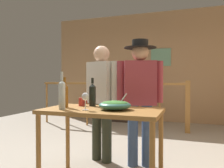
% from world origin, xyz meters
% --- Properties ---
extents(ground_plane, '(8.48, 8.48, 0.00)m').
position_xyz_m(ground_plane, '(0.00, 0.00, 0.00)').
color(ground_plane, '#9E9384').
extents(back_wall, '(5.54, 0.10, 2.87)m').
position_xyz_m(back_wall, '(0.00, 3.26, 1.44)').
color(back_wall, tan).
rests_on(back_wall, ground_plane).
extents(framed_picture, '(0.51, 0.03, 0.46)m').
position_xyz_m(framed_picture, '(0.24, 3.20, 1.68)').
color(framed_picture, '#6BA081').
extents(stair_railing, '(3.53, 0.10, 1.08)m').
position_xyz_m(stair_railing, '(-0.29, 2.11, 0.68)').
color(stair_railing, '#9E6B33').
rests_on(stair_railing, ground_plane).
extents(tv_console, '(0.90, 0.40, 0.43)m').
position_xyz_m(tv_console, '(-0.78, 2.91, 0.21)').
color(tv_console, '#38281E').
rests_on(tv_console, ground_plane).
extents(flat_screen_tv, '(0.53, 0.12, 0.42)m').
position_xyz_m(flat_screen_tv, '(-0.78, 2.88, 0.68)').
color(flat_screen_tv, black).
rests_on(flat_screen_tv, tv_console).
extents(serving_table, '(1.23, 0.65, 0.80)m').
position_xyz_m(serving_table, '(0.11, -0.59, 0.70)').
color(serving_table, '#9E6B33').
rests_on(serving_table, ground_plane).
extents(salad_bowl, '(0.33, 0.33, 0.17)m').
position_xyz_m(salad_bowl, '(0.26, -0.60, 0.85)').
color(salad_bowl, '#337060').
rests_on(salad_bowl, serving_table).
extents(wine_glass, '(0.07, 0.07, 0.18)m').
position_xyz_m(wine_glass, '(-0.01, -0.74, 0.93)').
color(wine_glass, silver).
rests_on(wine_glass, serving_table).
extents(wine_bottle_clear, '(0.07, 0.07, 0.39)m').
position_xyz_m(wine_bottle_clear, '(-0.26, -0.77, 0.96)').
color(wine_bottle_clear, silver).
rests_on(wine_bottle_clear, serving_table).
extents(wine_bottle_dark, '(0.08, 0.08, 0.33)m').
position_xyz_m(wine_bottle_dark, '(-0.08, -0.40, 0.94)').
color(wine_bottle_dark, black).
rests_on(wine_bottle_dark, serving_table).
extents(wine_bottle_amber, '(0.08, 0.08, 0.33)m').
position_xyz_m(wine_bottle_amber, '(-0.33, -0.60, 0.94)').
color(wine_bottle_amber, brown).
rests_on(wine_bottle_amber, serving_table).
extents(mug_red, '(0.11, 0.07, 0.09)m').
position_xyz_m(mug_red, '(-0.20, -0.43, 0.85)').
color(mug_red, '#B7332D').
rests_on(mug_red, serving_table).
extents(person_standing_left, '(0.51, 0.32, 1.56)m').
position_xyz_m(person_standing_left, '(-0.15, 0.06, 0.91)').
color(person_standing_left, '#2D3323').
rests_on(person_standing_left, ground_plane).
extents(person_standing_right, '(0.56, 0.41, 1.61)m').
position_xyz_m(person_standing_right, '(0.37, 0.06, 0.96)').
color(person_standing_right, '#3D5684').
rests_on(person_standing_right, ground_plane).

